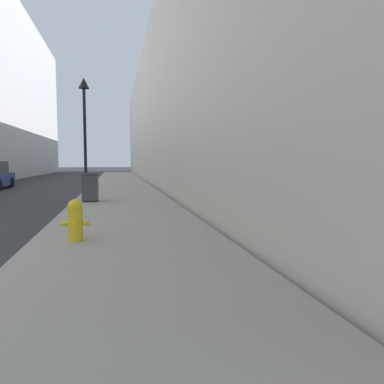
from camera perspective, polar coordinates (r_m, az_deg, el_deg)
name	(u,v)px	position (r m, az deg, el deg)	size (l,w,h in m)	color
sidewalk_right	(121,187)	(23.62, -10.78, 0.79)	(3.79, 60.00, 0.14)	gray
building_right_stone	(213,116)	(32.85, 3.28, 11.46)	(12.00, 60.00, 11.02)	beige
fire_hydrant	(75,219)	(7.52, -17.35, -3.92)	(0.52, 0.40, 0.79)	yellow
trash_bin	(90,187)	(14.69, -15.24, 0.76)	(0.60, 0.69, 1.06)	#3D3D42
lamppost	(84,116)	(17.15, -16.06, 11.12)	(0.46, 0.46, 5.10)	black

